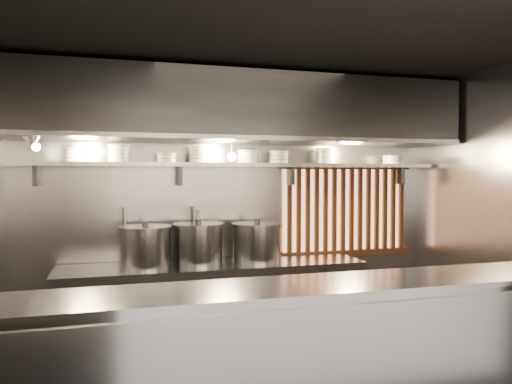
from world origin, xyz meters
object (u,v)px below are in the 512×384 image
heat_lamp (33,140)px  stock_pot_mid (145,246)px  pendant_bulb (232,157)px  stock_pot_right (257,242)px  stock_pot_left (198,243)px

heat_lamp → stock_pot_mid: 1.37m
pendant_bulb → stock_pot_right: size_ratio=0.35×
heat_lamp → stock_pot_right: size_ratio=0.65×
stock_pot_left → pendant_bulb: bearing=5.8°
heat_lamp → stock_pot_mid: (0.93, 0.27, -0.97)m
stock_pot_mid → stock_pot_left: bearing=5.2°
heat_lamp → stock_pot_right: 2.29m
pendant_bulb → stock_pot_left: pendant_bulb is taller
stock_pot_left → stock_pot_mid: 0.51m
heat_lamp → stock_pot_mid: size_ratio=0.58×
stock_pot_mid → stock_pot_right: bearing=2.0°
pendant_bulb → stock_pot_right: 0.90m
stock_pot_left → stock_pot_right: (0.61, -0.01, -0.01)m
stock_pot_right → stock_pot_left: bearing=179.2°
heat_lamp → stock_pot_left: size_ratio=0.66×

